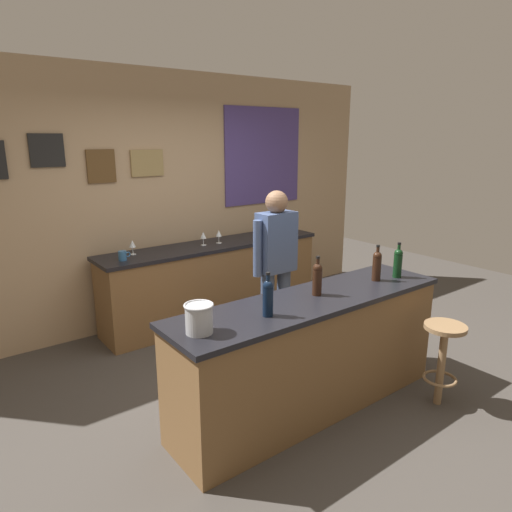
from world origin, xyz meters
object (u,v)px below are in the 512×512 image
at_px(wine_bottle_c, 377,265).
at_px(coffee_mug, 123,256).
at_px(wine_glass_c, 219,234).
at_px(wine_bottle_a, 268,297).
at_px(wine_bottle_d, 398,262).
at_px(wine_glass_b, 203,236).
at_px(bar_stool, 443,351).
at_px(wine_glass_a, 132,244).
at_px(ice_bucket, 199,318).
at_px(wine_bottle_b, 317,278).
at_px(bartender, 276,263).

height_order(wine_bottle_c, coffee_mug, wine_bottle_c).
distance_m(wine_bottle_c, wine_glass_c, 2.06).
distance_m(wine_bottle_a, wine_bottle_d, 1.43).
bearing_deg(coffee_mug, wine_glass_c, 3.20).
bearing_deg(wine_glass_b, bar_stool, -77.54).
xyz_separation_m(wine_bottle_c, coffee_mug, (-1.42, 1.98, -0.11)).
distance_m(wine_bottle_a, wine_bottle_c, 1.22).
bearing_deg(wine_glass_a, wine_bottle_d, -56.14).
xyz_separation_m(bar_stool, ice_bucket, (-1.86, 0.56, 0.56)).
distance_m(bar_stool, wine_bottle_b, 1.17).
xyz_separation_m(bartender, wine_glass_b, (-0.09, 1.18, 0.07)).
distance_m(wine_glass_a, wine_glass_c, 1.00).
height_order(bartender, bar_stool, bartender).
xyz_separation_m(wine_glass_b, coffee_mug, (-0.97, -0.08, -0.06)).
bearing_deg(wine_glass_c, wine_bottle_a, -114.53).
bearing_deg(bar_stool, wine_bottle_a, 158.98).
relative_size(wine_glass_b, coffee_mug, 1.24).
xyz_separation_m(wine_bottle_c, wine_bottle_d, (0.22, -0.05, 0.00)).
bearing_deg(wine_bottle_d, wine_bottle_b, 174.23).
bearing_deg(bar_stool, bartender, 108.72).
bearing_deg(wine_bottle_d, wine_bottle_a, -179.40).
distance_m(wine_bottle_c, ice_bucket, 1.72).
relative_size(wine_bottle_a, wine_glass_b, 1.97).
bearing_deg(wine_bottle_c, wine_glass_b, 102.29).
relative_size(wine_bottle_b, wine_bottle_c, 1.00).
xyz_separation_m(wine_bottle_a, wine_glass_b, (0.77, 2.12, -0.05)).
relative_size(wine_bottle_a, wine_bottle_d, 1.00).
bearing_deg(bartender, wine_glass_a, 125.27).
height_order(bartender, wine_bottle_d, bartender).
height_order(bar_stool, wine_glass_c, wine_glass_c).
distance_m(wine_bottle_c, coffee_mug, 2.44).
xyz_separation_m(wine_glass_a, coffee_mug, (-0.17, -0.16, -0.06)).
bearing_deg(wine_glass_b, ice_bucket, -121.41).
bearing_deg(wine_bottle_c, wine_glass_a, 120.32).
bearing_deg(wine_glass_a, wine_glass_c, -5.41).
relative_size(wine_bottle_d, coffee_mug, 2.45).
bearing_deg(wine_glass_c, bar_stool, -81.63).
xyz_separation_m(wine_bottle_c, wine_glass_a, (-1.25, 2.14, -0.05)).
bearing_deg(wine_bottle_d, wine_glass_b, 107.53).
xyz_separation_m(bartender, wine_glass_c, (0.11, 1.17, 0.07)).
relative_size(wine_glass_a, coffee_mug, 1.24).
bearing_deg(wine_glass_c, wine_bottle_c, -82.99).
bearing_deg(wine_bottle_d, ice_bucket, 179.24).
bearing_deg(ice_bucket, bartender, 33.61).
bearing_deg(wine_bottle_b, ice_bucket, -176.66).
height_order(bar_stool, wine_glass_b, wine_glass_b).
bearing_deg(wine_bottle_a, ice_bucket, 175.40).
height_order(bar_stool, wine_bottle_b, wine_bottle_b).
distance_m(bartender, ice_bucket, 1.64).
bearing_deg(wine_bottle_d, wine_bottle_c, 167.19).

